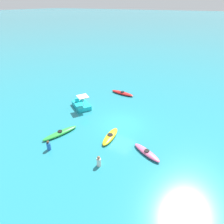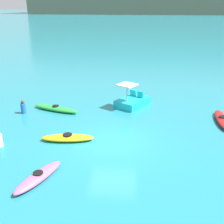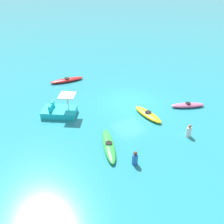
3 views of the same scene
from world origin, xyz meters
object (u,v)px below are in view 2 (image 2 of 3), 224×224
Objects in this scene: kayak_yellow at (68,138)px; kayak_pink at (38,177)px; kayak_red at (223,120)px; kayak_green at (56,108)px; person_near_shore at (23,108)px; pedal_boat_cyan at (132,101)px.

kayak_yellow and kayak_pink have the same top height.
kayak_green is at bearing 175.10° from kayak_red.
kayak_pink is at bearing -142.90° from kayak_red.
kayak_red is at bearing 37.10° from kayak_pink.
person_near_shore is at bearing 116.15° from kayak_pink.
person_near_shore is (-1.94, -0.63, 0.22)m from kayak_green.
kayak_red is 12.39m from person_near_shore.
person_near_shore reaches higher than kayak_green.
pedal_boat_cyan is 7.26m from person_near_shore.
kayak_yellow is 5.16m from person_near_shore.
person_near_shore is (-12.39, 0.26, 0.22)m from kayak_red.
kayak_yellow is 6.46m from pedal_boat_cyan.
kayak_red is (10.44, -0.90, 0.00)m from kayak_green.
pedal_boat_cyan is at bearing 16.59° from kayak_green.
kayak_yellow is at bearing -66.20° from kayak_green.
pedal_boat_cyan is (3.17, 5.63, 0.17)m from kayak_yellow.
kayak_green is 5.21m from pedal_boat_cyan.
pedal_boat_cyan reaches higher than kayak_red.
person_near_shore is (-3.77, 3.51, 0.22)m from kayak_yellow.
kayak_yellow is 3.52m from kayak_pink.
kayak_green is at bearing 113.80° from kayak_yellow.
person_near_shore reaches higher than kayak_red.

